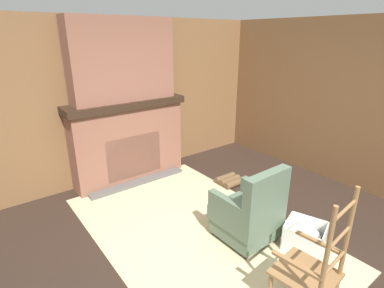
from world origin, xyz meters
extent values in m
plane|color=#2D2119|center=(0.00, 0.00, 0.00)|extent=(14.00, 14.00, 0.00)
cube|color=brown|center=(-2.75, 0.00, 1.30)|extent=(0.06, 6.03, 2.61)
cube|color=brown|center=(0.00, 2.75, 1.30)|extent=(6.03, 0.06, 2.61)
cube|color=brown|center=(-2.51, 0.00, 0.62)|extent=(0.41, 1.83, 1.25)
cube|color=black|center=(-2.35, 0.00, 0.47)|extent=(0.08, 0.95, 0.70)
cube|color=#565451|center=(-2.23, 0.00, 0.03)|extent=(0.16, 1.65, 0.06)
cube|color=black|center=(-2.51, 0.00, 1.30)|extent=(0.51, 1.93, 0.11)
cube|color=brown|center=(-2.51, 0.00, 1.97)|extent=(0.36, 1.61, 1.23)
cube|color=#C6B789|center=(-0.66, -0.03, 0.01)|extent=(3.47, 2.18, 0.01)
cube|color=#516651|center=(-0.20, 0.36, 0.18)|extent=(0.63, 0.61, 0.24)
cube|color=#516651|center=(-0.20, 0.36, 0.33)|extent=(0.67, 0.65, 0.18)
cube|color=#516651|center=(0.07, 0.36, 0.70)|extent=(0.12, 0.64, 0.56)
cube|color=#516651|center=(-0.22, 0.08, 0.52)|extent=(0.60, 0.09, 0.20)
cube|color=#516651|center=(-0.22, 0.63, 0.52)|extent=(0.60, 0.09, 0.20)
cylinder|color=#332319|center=(-0.46, 0.10, 0.03)|extent=(0.05, 0.05, 0.06)
cylinder|color=#332319|center=(-0.46, 0.61, 0.03)|extent=(0.05, 0.05, 0.06)
cylinder|color=#332319|center=(0.07, 0.10, 0.03)|extent=(0.05, 0.05, 0.06)
cylinder|color=#332319|center=(0.07, 0.62, 0.03)|extent=(0.05, 0.05, 0.06)
cylinder|color=olive|center=(0.61, 0.15, 0.23)|extent=(0.04, 0.04, 0.38)
cube|color=olive|center=(0.83, -0.02, 0.43)|extent=(0.52, 0.51, 0.02)
cylinder|color=olive|center=(1.05, -0.20, 0.84)|extent=(0.04, 0.04, 0.84)
cylinder|color=olive|center=(1.01, 0.19, 0.84)|extent=(0.04, 0.04, 0.84)
cylinder|color=olive|center=(1.03, 0.00, 0.67)|extent=(0.06, 0.38, 0.03)
cylinder|color=olive|center=(1.03, 0.00, 0.91)|extent=(0.06, 0.38, 0.03)
cylinder|color=olive|center=(1.03, 0.00, 1.15)|extent=(0.06, 0.38, 0.03)
cube|color=olive|center=(0.85, -0.22, 0.64)|extent=(0.43, 0.08, 0.02)
cube|color=olive|center=(0.81, 0.17, 0.64)|extent=(0.43, 0.08, 0.02)
cylinder|color=brown|center=(-1.44, 1.21, 0.06)|extent=(0.12, 0.39, 0.12)
cylinder|color=brown|center=(-1.32, 1.20, 0.06)|extent=(0.12, 0.39, 0.12)
cylinder|color=brown|center=(-1.20, 1.20, 0.06)|extent=(0.12, 0.39, 0.12)
cube|color=white|center=(0.34, 0.77, 0.01)|extent=(0.53, 0.51, 0.01)
cube|color=white|center=(0.54, 0.84, 0.16)|extent=(0.14, 0.37, 0.31)
cube|color=white|center=(0.15, 0.70, 0.16)|extent=(0.14, 0.37, 0.31)
cube|color=white|center=(0.28, 0.95, 0.16)|extent=(0.41, 0.15, 0.31)
cube|color=white|center=(0.41, 0.59, 0.16)|extent=(0.41, 0.15, 0.31)
ellipsoid|color=white|center=(0.34, 0.77, 0.17)|extent=(0.43, 0.41, 0.19)
ellipsoid|color=#47708E|center=(-2.55, -0.49, 1.41)|extent=(0.13, 0.13, 0.10)
cylinder|color=white|center=(-2.55, -0.49, 1.56)|extent=(0.07, 0.07, 0.19)
cube|color=brown|center=(-2.55, 0.54, 1.43)|extent=(0.13, 0.25, 0.15)
cube|color=silver|center=(-2.48, 0.54, 1.44)|extent=(0.01, 0.04, 0.02)
cylinder|color=red|center=(-2.57, 0.13, 1.47)|extent=(0.06, 0.24, 0.24)
camera|label=1|loc=(1.83, -2.00, 2.33)|focal=28.00mm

